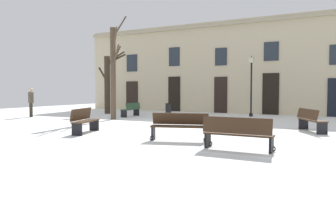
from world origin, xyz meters
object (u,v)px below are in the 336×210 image
at_px(bench_back_to_back_left, 180,126).
at_px(bench_facing_shops, 311,120).
at_px(tree_near_facade, 108,82).
at_px(person_strolling, 31,101).
at_px(bench_back_to_back_right, 131,109).
at_px(tree_left_of_center, 113,71).
at_px(bench_near_center_tree, 238,133).
at_px(streetlamp, 251,79).
at_px(litter_bin, 168,110).
at_px(bench_by_litter_bin, 84,120).

xyz_separation_m(bench_back_to_back_left, bench_facing_shops, (3.54, 4.41, -0.00)).
bearing_deg(bench_facing_shops, tree_near_facade, 43.50).
bearing_deg(person_strolling, bench_back_to_back_right, -124.62).
distance_m(tree_left_of_center, bench_near_center_tree, 10.77).
xyz_separation_m(streetlamp, litter_bin, (-4.72, -1.93, -1.88)).
xyz_separation_m(litter_bin, person_strolling, (-6.82, -4.75, 0.59)).
xyz_separation_m(tree_left_of_center, bench_facing_shops, (10.11, -0.65, -2.20)).
bearing_deg(bench_near_center_tree, bench_back_to_back_left, -21.36).
bearing_deg(bench_near_center_tree, streetlamp, -77.74).
relative_size(streetlamp, bench_back_to_back_left, 1.93).
xyz_separation_m(bench_back_to_back_right, bench_facing_shops, (10.39, -2.72, 0.03)).
height_order(bench_facing_shops, person_strolling, person_strolling).
bearing_deg(bench_back_to_back_left, bench_facing_shops, 33.10).
height_order(bench_back_to_back_left, bench_facing_shops, bench_facing_shops).
distance_m(bench_back_to_back_left, bench_back_to_back_right, 9.89).
xyz_separation_m(litter_bin, bench_by_litter_bin, (1.14, -8.83, 0.09)).
bearing_deg(streetlamp, bench_by_litter_bin, -108.41).
relative_size(tree_left_of_center, litter_bin, 7.57).
xyz_separation_m(streetlamp, bench_back_to_back_right, (-6.44, -3.55, -1.83)).
relative_size(bench_near_center_tree, bench_by_litter_bin, 1.14).
bearing_deg(bench_by_litter_bin, streetlamp, -35.71).
distance_m(litter_bin, bench_back_to_back_left, 10.15).
relative_size(tree_near_facade, tree_left_of_center, 0.72).
xyz_separation_m(tree_left_of_center, bench_near_center_tree, (8.74, -5.90, -2.20)).
bearing_deg(bench_facing_shops, bench_near_center_tree, 135.65).
distance_m(tree_near_facade, streetlamp, 9.49).
relative_size(bench_back_to_back_left, person_strolling, 1.09).
xyz_separation_m(tree_near_facade, tree_left_of_center, (3.04, -3.32, 0.53)).
bearing_deg(bench_back_to_back_right, tree_near_facade, -118.30).
height_order(tree_left_of_center, bench_near_center_tree, tree_left_of_center).
bearing_deg(bench_by_litter_bin, bench_back_to_back_right, 4.28).
xyz_separation_m(bench_facing_shops, person_strolling, (-15.48, -0.41, 0.51)).
relative_size(bench_facing_shops, person_strolling, 0.98).
bearing_deg(litter_bin, bench_back_to_back_right, -136.76).
relative_size(bench_back_to_back_left, bench_by_litter_bin, 1.13).
bearing_deg(bench_back_to_back_left, streetlamp, 74.01).
height_order(bench_by_litter_bin, person_strolling, person_strolling).
height_order(tree_left_of_center, bench_by_litter_bin, tree_left_of_center).
relative_size(bench_back_to_back_left, bench_near_center_tree, 0.99).
bearing_deg(bench_back_to_back_left, person_strolling, 143.29).
bearing_deg(person_strolling, bench_by_litter_bin, 176.63).
relative_size(litter_bin, bench_facing_shops, 0.45).
distance_m(bench_back_to_back_right, bench_by_litter_bin, 7.76).
distance_m(bench_near_center_tree, bench_by_litter_bin, 6.21).
bearing_deg(bench_near_center_tree, litter_bin, -53.08).
bearing_deg(streetlamp, bench_facing_shops, -57.80).
relative_size(litter_bin, bench_by_litter_bin, 0.46).
relative_size(bench_facing_shops, bench_near_center_tree, 0.89).
bearing_deg(bench_facing_shops, litter_bin, 33.70).
bearing_deg(bench_facing_shops, person_strolling, 61.82).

